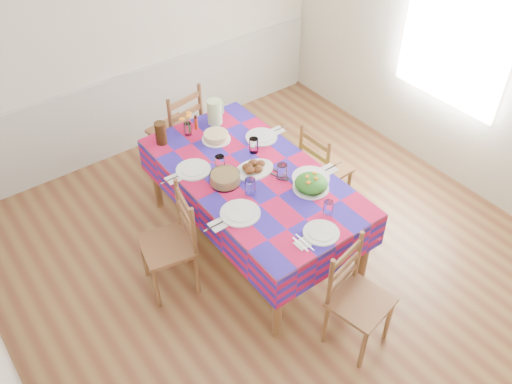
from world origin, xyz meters
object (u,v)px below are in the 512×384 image
(green_pitcher, at_px, (215,112))
(dining_table, at_px, (253,182))
(chair_left, at_px, (172,244))
(chair_right, at_px, (322,169))
(chair_near, at_px, (356,299))
(chair_far, at_px, (178,132))
(meat_platter, at_px, (254,168))
(tea_pitcher, at_px, (161,133))

(green_pitcher, bearing_deg, dining_table, -101.86)
(chair_left, bearing_deg, chair_right, 102.31)
(chair_near, bearing_deg, chair_far, 78.08)
(meat_platter, height_order, chair_far, chair_far)
(chair_left, bearing_deg, dining_table, 102.69)
(green_pitcher, height_order, chair_near, green_pitcher)
(dining_table, relative_size, chair_far, 1.99)
(tea_pitcher, distance_m, chair_right, 1.56)
(green_pitcher, distance_m, chair_near, 2.20)
(chair_right, bearing_deg, dining_table, 87.95)
(tea_pitcher, bearing_deg, chair_right, -35.16)
(chair_near, bearing_deg, green_pitcher, 73.54)
(meat_platter, xyz_separation_m, green_pitcher, (0.14, 0.81, 0.09))
(green_pitcher, relative_size, chair_far, 0.23)
(tea_pitcher, xyz_separation_m, chair_right, (1.22, -0.86, -0.45))
(green_pitcher, distance_m, chair_far, 0.64)
(chair_left, relative_size, chair_right, 1.04)
(green_pitcher, distance_m, tea_pitcher, 0.57)
(dining_table, bearing_deg, chair_left, -179.35)
(green_pitcher, bearing_deg, chair_left, -139.74)
(tea_pitcher, xyz_separation_m, chair_far, (0.40, 0.44, -0.40))
(chair_left, bearing_deg, green_pitcher, 142.30)
(chair_right, bearing_deg, chair_far, 30.19)
(dining_table, distance_m, chair_left, 0.86)
(dining_table, height_order, chair_right, chair_right)
(meat_platter, distance_m, green_pitcher, 0.83)
(green_pitcher, height_order, chair_right, green_pitcher)
(chair_near, bearing_deg, chair_left, 110.72)
(meat_platter, bearing_deg, chair_left, -177.35)
(dining_table, distance_m, chair_far, 1.32)
(green_pitcher, distance_m, chair_left, 1.39)
(meat_platter, distance_m, chair_near, 1.39)
(chair_near, bearing_deg, meat_platter, 76.57)
(meat_platter, distance_m, chair_left, 0.93)
(dining_table, relative_size, meat_platter, 5.69)
(dining_table, height_order, chair_far, chair_far)
(tea_pitcher, height_order, chair_near, tea_pitcher)
(meat_platter, height_order, tea_pitcher, tea_pitcher)
(meat_platter, xyz_separation_m, tea_pitcher, (-0.43, 0.83, 0.08))
(tea_pitcher, distance_m, chair_near, 2.24)
(chair_far, relative_size, chair_right, 1.11)
(dining_table, relative_size, chair_left, 2.12)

